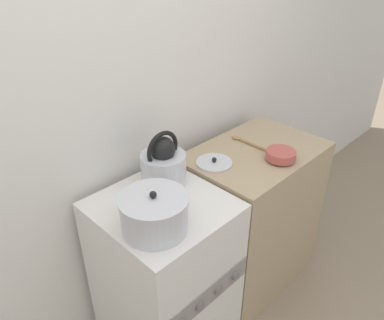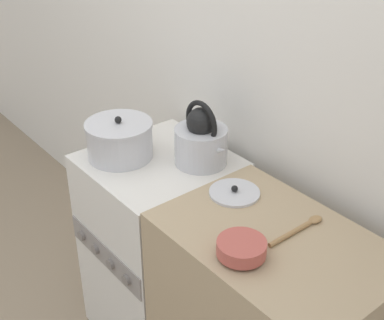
# 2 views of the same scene
# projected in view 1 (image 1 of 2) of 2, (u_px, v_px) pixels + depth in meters

# --- Properties ---
(wall_back) EXTENTS (7.00, 0.06, 2.50)m
(wall_back) POSITION_uv_depth(u_px,v_px,m) (107.00, 111.00, 1.66)
(wall_back) COLOR silver
(wall_back) RESTS_ON ground_plane
(stove) EXTENTS (0.54, 0.58, 0.92)m
(stove) POSITION_uv_depth(u_px,v_px,m) (166.00, 279.00, 1.85)
(stove) COLOR silver
(stove) RESTS_ON ground_plane
(counter) EXTENTS (0.76, 0.52, 0.94)m
(counter) POSITION_uv_depth(u_px,v_px,m) (250.00, 218.00, 2.24)
(counter) COLOR tan
(counter) RESTS_ON ground_plane
(kettle) EXTENTS (0.26, 0.21, 0.27)m
(kettle) POSITION_uv_depth(u_px,v_px,m) (164.00, 164.00, 1.72)
(kettle) COLOR silver
(kettle) RESTS_ON stove
(cooking_pot) EXTENTS (0.27, 0.27, 0.18)m
(cooking_pot) POSITION_uv_depth(u_px,v_px,m) (154.00, 213.00, 1.44)
(cooking_pot) COLOR silver
(cooking_pot) RESTS_ON stove
(enamel_bowl) EXTENTS (0.15, 0.15, 0.05)m
(enamel_bowl) POSITION_uv_depth(u_px,v_px,m) (281.00, 155.00, 1.90)
(enamel_bowl) COLOR #B75147
(enamel_bowl) RESTS_ON counter
(loose_pot_lid) EXTENTS (0.18, 0.18, 0.03)m
(loose_pot_lid) POSITION_uv_depth(u_px,v_px,m) (214.00, 162.00, 1.88)
(loose_pot_lid) COLOR silver
(loose_pot_lid) RESTS_ON counter
(wooden_spoon) EXTENTS (0.03, 0.24, 0.02)m
(wooden_spoon) POSITION_uv_depth(u_px,v_px,m) (247.00, 142.00, 2.07)
(wooden_spoon) COLOR #A37A4C
(wooden_spoon) RESTS_ON counter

